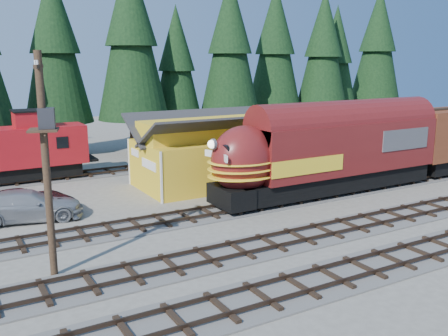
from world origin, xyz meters
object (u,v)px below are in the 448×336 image
utility_pole (46,152)px  caboose (20,150)px  depot (220,144)px  pickup_truck_b (28,206)px  pickup_truck_a (23,204)px  locomotive (323,155)px

utility_pole → caboose: bearing=102.1°
depot → pickup_truck_b: bearing=-170.6°
caboose → pickup_truck_b: (-1.10, -9.82, -1.61)m
caboose → pickup_truck_b: 10.01m
depot → utility_pole: utility_pole is taller
caboose → pickup_truck_b: bearing=-96.4°
depot → pickup_truck_b: size_ratio=2.11×
pickup_truck_b → caboose: bearing=5.6°
utility_pole → pickup_truck_a: utility_pole is taller
pickup_truck_a → pickup_truck_b: 0.68m
utility_pole → pickup_truck_b: size_ratio=1.55×
pickup_truck_b → utility_pole: bearing=-169.8°
pickup_truck_b → locomotive: bearing=-91.0°
depot → pickup_truck_a: 14.38m
utility_pole → pickup_truck_a: 10.13m
pickup_truck_a → pickup_truck_b: bearing=-168.2°
locomotive → caboose: 22.08m
pickup_truck_b → pickup_truck_a: bearing=26.6°
depot → pickup_truck_a: bearing=-173.3°
depot → locomotive: depot is taller
locomotive → pickup_truck_a: locomotive is taller
depot → pickup_truck_b: depot is taller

